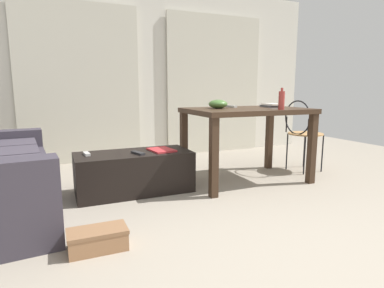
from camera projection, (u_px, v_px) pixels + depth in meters
ground_plane at (214, 195)px, 3.02m from camera, size 7.81×7.81×0.00m
wall_back at (151, 73)px, 4.65m from camera, size 5.18×0.10×2.43m
curtains at (153, 85)px, 4.60m from camera, size 3.54×0.03×2.09m
coffee_table at (134, 172)px, 3.09m from camera, size 1.08×0.49×0.39m
craft_table at (247, 119)px, 3.41m from camera, size 1.25×0.83×0.79m
wire_chair at (302, 128)px, 3.83m from camera, size 0.41×0.42×0.86m
bottle_near at (282, 100)px, 3.14m from camera, size 0.06×0.06×0.21m
bowl at (218, 104)px, 3.35m from camera, size 0.20×0.20×0.09m
book_stack at (271, 105)px, 3.60m from camera, size 0.18×0.24×0.04m
tv_remote_on_table at (231, 106)px, 3.56m from camera, size 0.06×0.19×0.02m
scissors at (277, 108)px, 3.32m from camera, size 0.12×0.08×0.00m
tv_remote_primary at (138, 153)px, 2.98m from camera, size 0.10×0.18×0.02m
tv_remote_secondary at (87, 154)px, 2.94m from camera, size 0.06×0.15×0.02m
magazine at (161, 150)px, 3.14m from camera, size 0.24×0.30×0.02m
shoebox at (98, 239)px, 1.99m from camera, size 0.36×0.20×0.13m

